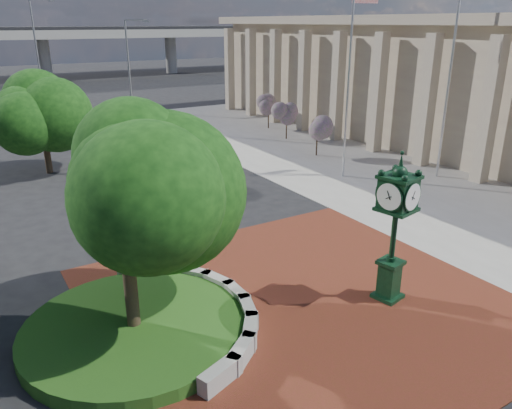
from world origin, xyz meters
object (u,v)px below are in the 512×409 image
object	(u,v)px
flagpole_b	(450,70)
street_lamp_near	(131,67)
post_clock	(395,223)
parked_car	(72,103)
street_lamp_far	(38,44)
flagpole_a	(349,79)

from	to	relation	value
flagpole_b	street_lamp_near	world-z (taller)	flagpole_b
post_clock	street_lamp_near	distance (m)	29.68
post_clock	street_lamp_near	world-z (taller)	street_lamp_near
parked_car	street_lamp_near	size ratio (longest dim) A/B	0.57
street_lamp_far	flagpole_a	bearing A→B (deg)	-75.12
post_clock	flagpole_b	world-z (taller)	flagpole_b
parked_car	flagpole_a	world-z (taller)	flagpole_a
flagpole_a	street_lamp_near	bearing A→B (deg)	106.56
parked_car	flagpole_a	distance (m)	31.93
flagpole_b	street_lamp_near	size ratio (longest dim) A/B	1.36
flagpole_a	street_lamp_far	size ratio (longest dim) A/B	1.01
street_lamp_far	street_lamp_near	bearing A→B (deg)	-77.02
flagpole_b	street_lamp_near	distance (m)	23.75
flagpole_a	post_clock	bearing A→B (deg)	-124.68
flagpole_b	street_lamp_far	world-z (taller)	flagpole_b
post_clock	street_lamp_near	xyz separation A→B (m)	(1.90, 29.52, 2.32)
post_clock	flagpole_a	xyz separation A→B (m)	(7.47, 10.80, 2.78)
post_clock	street_lamp_far	bearing A→B (deg)	92.44
post_clock	flagpole_a	size ratio (longest dim) A/B	0.45
post_clock	parked_car	world-z (taller)	post_clock
flagpole_a	street_lamp_near	size ratio (longest dim) A/B	1.25
post_clock	street_lamp_far	distance (m)	46.53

